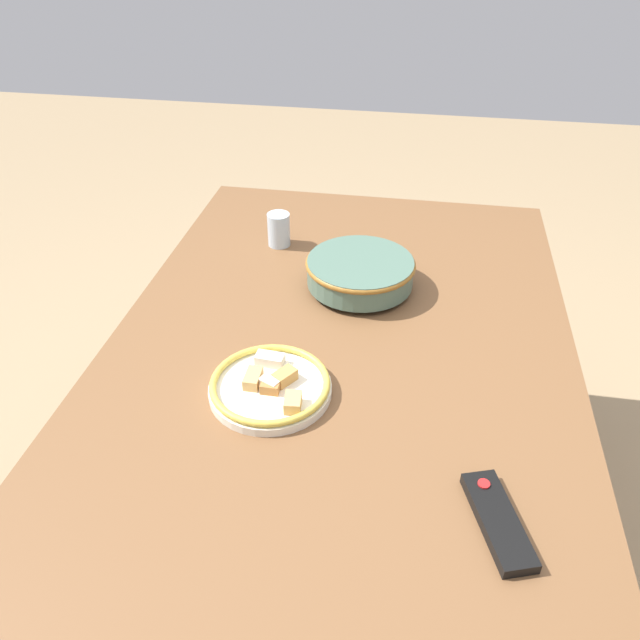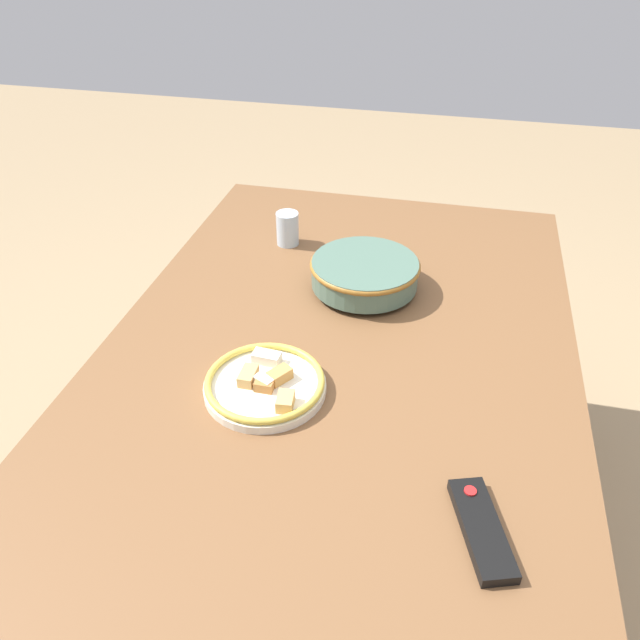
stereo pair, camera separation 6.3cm
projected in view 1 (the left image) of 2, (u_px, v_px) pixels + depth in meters
ground_plane at (335, 548)px, 1.77m from camera, size 8.00×8.00×0.00m
dining_table at (339, 371)px, 1.39m from camera, size 1.56×1.01×0.73m
noodle_bowl at (360, 272)px, 1.51m from camera, size 0.27×0.27×0.08m
food_plate at (271, 386)px, 1.22m from camera, size 0.24×0.24×0.04m
tv_remote at (498, 520)px, 0.97m from camera, size 0.19×0.11×0.02m
drinking_glass at (279, 230)px, 1.69m from camera, size 0.06×0.06×0.09m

